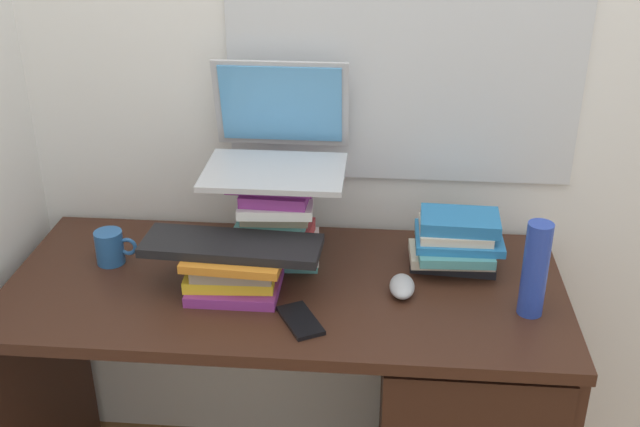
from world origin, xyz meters
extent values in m
cube|color=white|center=(0.00, 0.35, 1.30)|extent=(6.00, 0.05, 2.60)
cube|color=silver|center=(0.27, 0.32, 1.32)|extent=(0.90, 0.01, 0.80)
cube|color=#381E14|center=(0.00, 0.00, 0.75)|extent=(1.36, 0.61, 0.03)
cube|color=#381E14|center=(-0.67, 0.00, 0.37)|extent=(0.02, 0.56, 0.74)
cube|color=#381E14|center=(0.67, 0.00, 0.37)|extent=(0.02, 0.56, 0.74)
cube|color=teal|center=(-0.04, 0.12, 0.78)|extent=(0.24, 0.17, 0.03)
cube|color=white|center=(-0.03, 0.11, 0.80)|extent=(0.23, 0.20, 0.02)
cube|color=#B22D33|center=(-0.04, 0.12, 0.83)|extent=(0.19, 0.18, 0.03)
cube|color=teal|center=(-0.04, 0.11, 0.87)|extent=(0.17, 0.18, 0.04)
cube|color=gray|center=(-0.03, 0.11, 0.91)|extent=(0.17, 0.13, 0.03)
cube|color=white|center=(-0.03, 0.11, 0.94)|extent=(0.19, 0.20, 0.02)
cube|color=#8C338C|center=(-0.03, 0.11, 0.96)|extent=(0.17, 0.17, 0.03)
cube|color=#8C338C|center=(-0.04, 0.11, 0.99)|extent=(0.21, 0.15, 0.03)
cube|color=#8C338C|center=(-0.11, -0.04, 0.78)|extent=(0.21, 0.19, 0.03)
cube|color=yellow|center=(-0.12, -0.04, 0.81)|extent=(0.22, 0.16, 0.03)
cube|color=gray|center=(-0.11, -0.04, 0.84)|extent=(0.19, 0.16, 0.03)
cube|color=orange|center=(-0.11, -0.04, 0.86)|extent=(0.24, 0.20, 0.02)
cube|color=black|center=(0.41, 0.12, 0.78)|extent=(0.22, 0.14, 0.02)
cube|color=beige|center=(0.41, 0.11, 0.80)|extent=(0.21, 0.13, 0.03)
cube|color=teal|center=(0.41, 0.11, 0.82)|extent=(0.19, 0.20, 0.02)
cube|color=#2672B2|center=(0.42, 0.12, 0.85)|extent=(0.21, 0.16, 0.02)
cube|color=beige|center=(0.41, 0.12, 0.87)|extent=(0.18, 0.15, 0.02)
cube|color=#2672B2|center=(0.42, 0.12, 0.89)|extent=(0.20, 0.13, 0.03)
cube|color=#B7BABF|center=(-0.04, 0.12, 1.01)|extent=(0.34, 0.24, 0.01)
cube|color=#B7BABF|center=(-0.04, 0.26, 1.13)|extent=(0.34, 0.06, 0.24)
cube|color=#59A5E5|center=(-0.04, 0.26, 1.13)|extent=(0.31, 0.05, 0.21)
cube|color=black|center=(-0.12, -0.04, 0.88)|extent=(0.43, 0.16, 0.02)
ellipsoid|color=#A5A8AD|center=(0.28, -0.02, 0.78)|extent=(0.06, 0.10, 0.04)
cylinder|color=#265999|center=(-0.45, 0.06, 0.81)|extent=(0.07, 0.07, 0.09)
torus|color=#265999|center=(-0.41, 0.06, 0.81)|extent=(0.05, 0.01, 0.05)
cylinder|color=#263FA5|center=(0.57, -0.08, 0.88)|extent=(0.06, 0.06, 0.23)
cube|color=black|center=(0.06, -0.17, 0.77)|extent=(0.12, 0.15, 0.01)
camera|label=1|loc=(0.23, -1.62, 1.76)|focal=43.91mm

